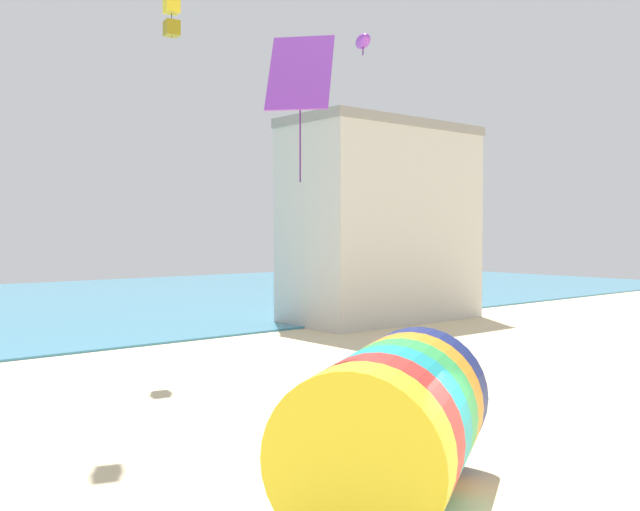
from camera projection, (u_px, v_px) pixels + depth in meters
giant_inflatable_tube at (392, 424)px, 12.76m from camera, size 5.86×5.07×2.86m
kite_handler at (408, 401)px, 16.67m from camera, size 0.40×0.29×1.77m
kite_yellow_box at (172, 17)px, 26.41m from camera, size 0.60×0.60×1.49m
kite_purple_diamond at (300, 74)px, 13.44m from camera, size 1.42×1.46×2.85m
kite_purple_parafoil at (363, 41)px, 25.94m from camera, size 1.29×1.50×0.75m
promenade_building at (382, 222)px, 39.03m from camera, size 11.05×5.41×10.79m
cooler_box at (427, 434)px, 16.48m from camera, size 0.53×0.38×0.36m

